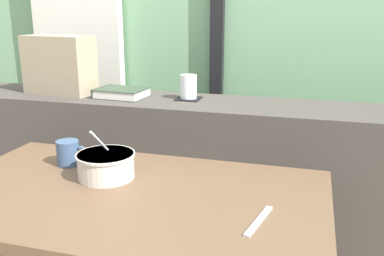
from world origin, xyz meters
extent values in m
cube|color=#423D38|center=(0.00, 0.55, 0.41)|extent=(2.80, 0.35, 0.82)
cube|color=brown|center=(-0.52, 0.20, 0.32)|extent=(0.06, 0.06, 0.65)
cube|color=brown|center=(0.00, -0.08, 0.67)|extent=(1.15, 0.67, 0.03)
cube|color=black|center=(-0.01, 0.58, 0.83)|extent=(0.10, 0.10, 0.00)
cylinder|color=white|center=(-0.01, 0.58, 0.88)|extent=(0.07, 0.07, 0.10)
cylinder|color=orange|center=(-0.01, 0.58, 0.86)|extent=(0.06, 0.06, 0.06)
cube|color=#334233|center=(-0.30, 0.54, 0.83)|extent=(0.22, 0.17, 0.00)
cube|color=silver|center=(-0.30, 0.54, 0.84)|extent=(0.21, 0.17, 0.03)
cube|color=#334233|center=(-0.30, 0.54, 0.86)|extent=(0.22, 0.17, 0.00)
cube|color=#334233|center=(-0.41, 0.55, 0.84)|extent=(0.02, 0.16, 0.04)
cube|color=tan|center=(-0.61, 0.55, 0.95)|extent=(0.34, 0.18, 0.26)
cylinder|color=beige|center=(-0.11, 0.00, 0.72)|extent=(0.18, 0.18, 0.08)
cylinder|color=beige|center=(-0.11, 0.00, 0.76)|extent=(0.18, 0.18, 0.01)
cylinder|color=brown|center=(-0.11, 0.00, 0.71)|extent=(0.15, 0.15, 0.06)
cylinder|color=silver|center=(-0.12, 0.02, 0.78)|extent=(0.04, 0.12, 0.13)
ellipsoid|color=silver|center=(-0.12, 0.04, 0.73)|extent=(0.03, 0.05, 0.01)
cube|color=silver|center=(0.39, -0.16, 0.69)|extent=(0.05, 0.17, 0.01)
cylinder|color=#3D567A|center=(-0.29, 0.07, 0.73)|extent=(0.08, 0.08, 0.08)
torus|color=#3D567A|center=(-0.24, 0.07, 0.73)|extent=(0.05, 0.01, 0.05)
camera|label=1|loc=(0.49, -1.12, 1.20)|focal=39.52mm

